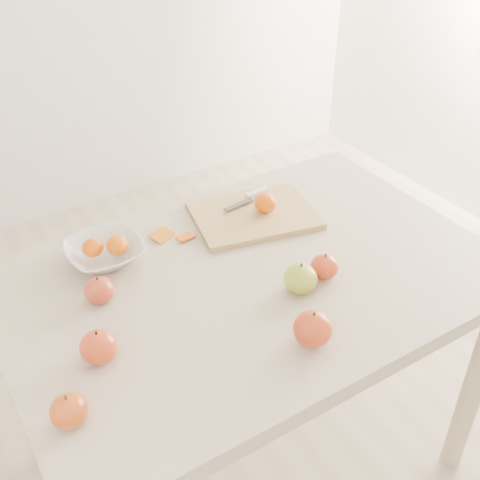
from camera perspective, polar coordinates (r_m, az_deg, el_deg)
ground at (r=2.02m, az=0.80°, el=-20.07°), size 3.50×3.50×0.00m
table at (r=1.54m, az=1.00°, el=-6.07°), size 1.20×0.80×0.75m
cutting_board at (r=1.67m, az=1.33°, el=2.36°), size 0.37×0.31×0.02m
board_tangerine at (r=1.66m, az=2.41°, el=3.56°), size 0.06×0.06×0.05m
fruit_bowl at (r=1.54m, az=-12.70°, el=-1.17°), size 0.19×0.19×0.05m
bowl_tangerine_near at (r=1.53m, az=-13.79°, el=-0.71°), size 0.05×0.05×0.05m
bowl_tangerine_far at (r=1.52m, az=-11.55°, el=-0.49°), size 0.06×0.06×0.05m
orange_peel_a at (r=1.61m, az=-7.38°, el=0.33°), size 0.07×0.07×0.01m
orange_peel_b at (r=1.60m, az=-5.20°, el=0.23°), size 0.05×0.04×0.01m
paring_knife at (r=1.73m, az=1.35°, el=4.32°), size 0.17×0.05×0.01m
apple_green at (r=1.41m, az=5.75°, el=-3.67°), size 0.08×0.08×0.07m
apple_red_e at (r=1.46m, az=8.02°, el=-2.53°), size 0.07×0.07×0.06m
apple_red_c at (r=1.28m, az=6.92°, el=-8.34°), size 0.08×0.08×0.08m
apple_red_a at (r=1.41m, az=-13.21°, el=-4.66°), size 0.07×0.07×0.06m
apple_red_b at (r=1.27m, az=-13.25°, el=-9.82°), size 0.08×0.08×0.07m
apple_red_d at (r=1.18m, az=-15.92°, el=-15.30°), size 0.07×0.07×0.06m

